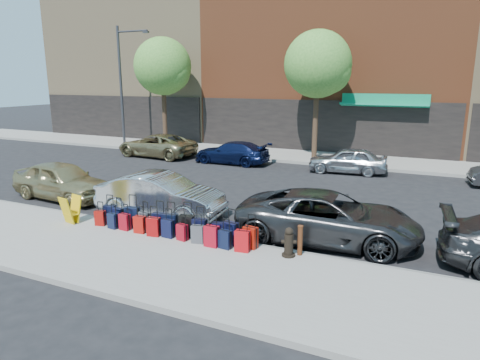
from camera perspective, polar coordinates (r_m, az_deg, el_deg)
The scene contains 41 objects.
ground at distance 17.22m, azimuth -0.09°, elevation -2.56°, with size 120.00×120.00×0.00m, color black.
sidewalk_near at distance 11.94m, azimuth -13.47°, elevation -9.95°, with size 60.00×4.00×0.15m, color gray.
sidewalk_far at distance 26.39m, azimuth 9.05°, elevation 3.06°, with size 60.00×4.00×0.15m, color gray.
curb_near at distance 13.46m, azimuth -8.17°, elevation -7.00°, with size 60.00×0.08×0.15m, color gray.
curb_far at distance 24.48m, azimuth 7.76°, elevation 2.30°, with size 60.00×0.08×0.15m, color gray.
building_left at distance 40.33m, azimuth -10.60°, elevation 17.80°, with size 15.00×12.12×16.00m.
building_center at distance 34.15m, azimuth 13.65°, elevation 21.88°, with size 17.00×12.85×20.00m.
tree_left at distance 29.74m, azimuth -10.04°, elevation 14.50°, with size 3.80×3.80×7.27m.
tree_center at distance 25.34m, azimuth 10.63°, elevation 14.71°, with size 3.80×3.80×7.27m.
streetlight at distance 30.94m, azimuth -15.34°, elevation 12.80°, with size 2.59×0.18×8.00m.
suitcase_front_0 at distance 14.54m, azimuth -16.96°, elevation -4.37°, with size 0.42×0.28×0.93m.
suitcase_front_1 at distance 14.27m, azimuth -15.91°, elevation -4.69°, with size 0.40×0.25×0.90m.
suitcase_front_2 at distance 13.96m, azimuth -14.13°, elevation -4.79°, with size 0.46×0.30×1.04m.
suitcase_front_3 at distance 13.61m, azimuth -12.58°, elevation -5.35°, with size 0.41×0.27×0.90m.
suitcase_front_4 at distance 13.30m, azimuth -10.66°, elevation -5.59°, with size 0.43×0.26×0.99m.
suitcase_front_5 at distance 13.13m, azimuth -9.19°, elevation -5.79°, with size 0.44×0.29×0.99m.
suitcase_front_6 at distance 12.80m, azimuth -7.07°, elevation -6.11°, with size 0.46×0.28×1.06m.
suitcase_front_7 at distance 12.57m, azimuth -5.40°, elevation -6.55°, with size 0.43×0.26×0.99m.
suitcase_front_8 at distance 12.37m, azimuth -2.81°, elevation -6.96°, with size 0.41×0.27×0.91m.
suitcase_front_9 at distance 12.18m, azimuth -1.26°, elevation -7.09°, with size 0.46×0.30×1.02m.
suitcase_front_10 at distance 11.91m, azimuth 1.37°, elevation -7.66°, with size 0.44×0.29×0.97m.
suitcase_back_0 at distance 14.40m, azimuth -18.13°, elevation -4.84°, with size 0.36×0.25×0.78m.
suitcase_back_1 at distance 14.00m, azimuth -16.60°, elevation -5.24°, with size 0.35×0.23×0.78m.
suitcase_back_2 at distance 13.76m, azimuth -15.10°, elevation -5.41°, with size 0.36×0.22×0.83m.
suitcase_back_3 at distance 13.39m, azimuth -13.21°, elevation -5.80°, with size 0.37×0.23×0.84m.
suitcase_back_4 at distance 13.05m, azimuth -11.45°, elevation -6.13°, with size 0.41×0.27×0.91m.
suitcase_back_5 at distance 12.86m, azimuth -9.56°, elevation -6.39°, with size 0.38×0.23×0.87m.
suitcase_back_6 at distance 12.58m, azimuth -7.72°, elevation -6.91°, with size 0.36×0.25×0.78m.
suitcase_back_7 at distance 12.33m, azimuth -5.66°, elevation -7.19°, with size 0.39×0.27×0.84m.
suitcase_back_8 at distance 12.04m, azimuth -3.80°, elevation -7.49°, with size 0.41×0.24×0.96m.
suitcase_back_9 at distance 11.90m, azimuth -1.99°, elevation -7.91°, with size 0.38×0.25×0.84m.
suitcase_back_10 at distance 11.69m, azimuth 0.32°, elevation -8.12°, with size 0.42×0.27×0.95m.
fire_hydrant at distance 11.44m, azimuth 6.53°, elevation -8.34°, with size 0.41×0.36×0.79m.
bollard at distance 11.53m, azimuth 8.01°, elevation -7.91°, with size 0.15×0.15×0.82m.
display_rack at distance 14.90m, azimuth -21.62°, elevation -3.73°, with size 0.60×0.64×0.89m.
car_near_0 at distance 18.49m, azimuth -22.64°, elevation -0.08°, with size 1.78×4.43×1.51m, color tan.
car_near_1 at distance 15.24m, azimuth -10.52°, elevation -1.99°, with size 1.59×4.55×1.50m, color #B9BBC0.
car_near_2 at distance 12.92m, azimuth 11.67°, elevation -4.90°, with size 2.46×5.33×1.48m, color #343437.
car_far_0 at distance 27.03m, azimuth -11.05°, elevation 4.57°, with size 2.34×5.07×1.41m, color #9C8D5F.
car_far_1 at distance 24.34m, azimuth -1.10°, elevation 3.69°, with size 1.77×4.35×1.26m, color #0D163C.
car_far_2 at distance 22.53m, azimuth 14.15°, elevation 2.59°, with size 1.58×3.93×1.34m, color #BABCC2.
Camera 1 is at (6.94, -15.03, 4.73)m, focal length 32.00 mm.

